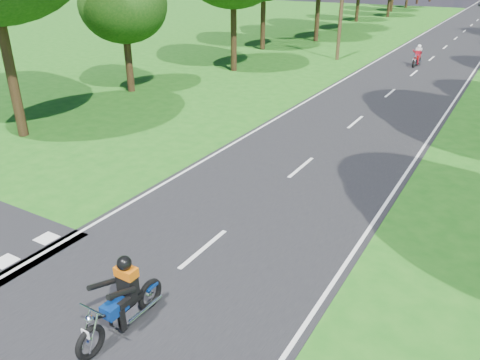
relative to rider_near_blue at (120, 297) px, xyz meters
The scene contains 6 objects.
ground 1.45m from the rider_near_blue, 104.58° to the left, with size 160.00×160.00×0.00m, color #1B5A14.
main_road 51.16m from the rider_near_blue, 90.34° to the left, with size 7.00×140.00×0.02m, color black.
road_markings 49.29m from the rider_near_blue, 90.51° to the left, with size 7.40×140.00×0.01m.
telegraph_pole 30.00m from the rider_near_blue, 102.19° to the left, with size 1.20×0.26×8.00m.
rider_near_blue is the anchor object (origin of this frame).
rider_far_red 29.66m from the rider_near_blue, 91.39° to the left, with size 0.58×1.73×1.44m, color #A6120C, non-canonical shape.
Camera 1 is at (5.87, -6.06, 6.56)m, focal length 35.00 mm.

